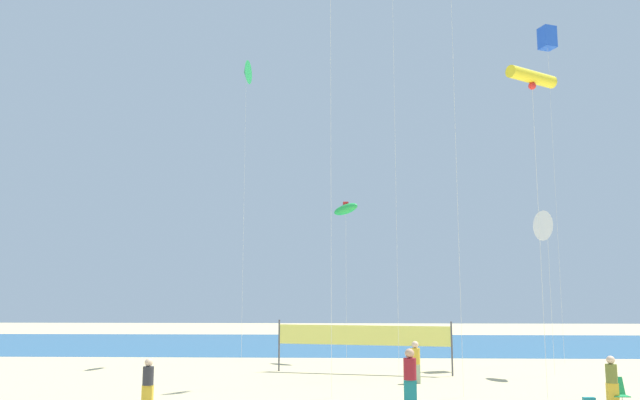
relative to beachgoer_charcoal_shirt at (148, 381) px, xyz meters
The scene contains 12 objects.
ocean_band 26.53m from the beachgoer_charcoal_shirt, 77.87° to the left, with size 120.00×20.00×0.01m, color #28608C.
beachgoer_charcoal_shirt is the anchor object (origin of this frame).
beachgoer_mustard_shirt 11.05m from the beachgoer_charcoal_shirt, 32.26° to the left, with size 0.39×0.39×1.70m.
beachgoer_maroon_shirt 8.59m from the beachgoer_charcoal_shirt, ahead, with size 0.42×0.42×1.86m.
beachgoer_olive_shirt 15.27m from the beachgoer_charcoal_shirt, ahead, with size 0.37×0.37×1.62m.
folding_beach_chair 15.54m from the beachgoer_charcoal_shirt, ahead, with size 0.52×0.65×0.89m.
volleyball_net 11.64m from the beachgoer_charcoal_shirt, 51.22° to the left, with size 8.02×1.69×2.40m.
kite_green_inflatable 17.66m from the beachgoer_charcoal_shirt, 65.81° to the left, with size 1.68×1.35×8.79m.
kite_blue_box 28.55m from the beachgoer_charcoal_shirt, 37.47° to the left, with size 1.01×1.01×18.69m.
kite_white_delta 19.07m from the beachgoer_charcoal_shirt, 28.74° to the left, with size 0.97×1.49×7.48m.
kite_yellow_tube 16.46m from the beachgoer_charcoal_shirt, ahead, with size 2.03×1.59×11.28m.
kite_green_delta 20.95m from the beachgoer_charcoal_shirt, 86.66° to the left, with size 0.48×1.40×17.02m.
Camera 1 is at (0.79, -17.55, 3.72)m, focal length 35.75 mm.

